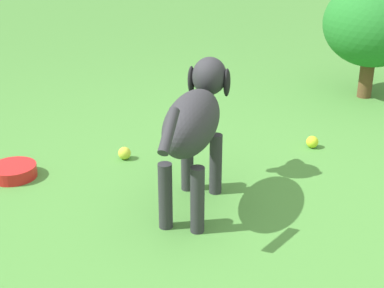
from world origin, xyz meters
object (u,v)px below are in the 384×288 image
dog (195,120)px  water_bowl (14,171)px  tennis_ball_1 (312,142)px  tennis_ball_0 (124,153)px

dog → water_bowl: bearing=88.0°
tennis_ball_1 → tennis_ball_0: bearing=-129.1°
tennis_ball_1 → water_bowl: (-0.87, -1.28, -0.00)m
tennis_ball_0 → tennis_ball_1: size_ratio=1.00×
dog → tennis_ball_1: dog is taller
water_bowl → tennis_ball_1: bearing=55.6°
dog → tennis_ball_0: bearing=52.3°
tennis_ball_0 → tennis_ball_1: bearing=50.9°
tennis_ball_0 → tennis_ball_1: (0.64, 0.78, 0.00)m
tennis_ball_0 → water_bowl: (-0.24, -0.50, -0.00)m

